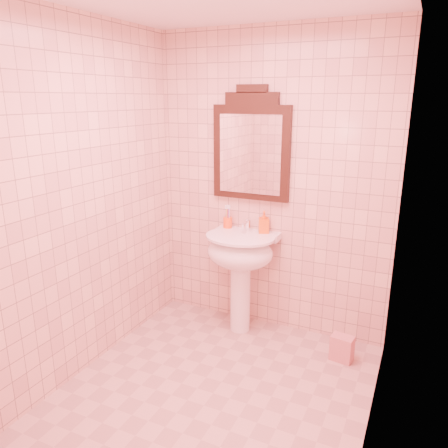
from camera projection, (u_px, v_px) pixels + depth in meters
The scene contains 8 objects.
floor at pixel (213, 393), 3.00m from camera, with size 2.20×2.20×0.00m, color #C5A18E.
back_wall at pixel (271, 186), 3.61m from camera, with size 2.00×0.02×2.50m, color beige.
pedestal_sink at pixel (240, 259), 3.64m from camera, with size 0.58×0.58×0.86m.
faucet at pixel (247, 225), 3.69m from camera, with size 0.04×0.16×0.11m.
mirror at pixel (251, 148), 3.57m from camera, with size 0.66×0.06×0.92m.
toothbrush_cup at pixel (228, 222), 3.79m from camera, with size 0.08×0.08×0.18m.
soap_dispenser at pixel (264, 222), 3.64m from camera, with size 0.08×0.09×0.19m, color #E75D13.
towel at pixel (342, 348), 3.35m from camera, with size 0.16×0.11×0.20m, color pink.
Camera 1 is at (1.15, -2.28, 1.95)m, focal length 35.00 mm.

